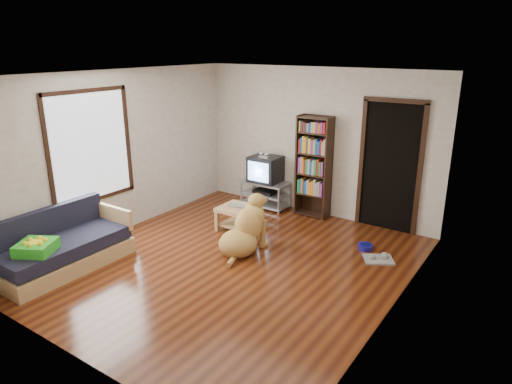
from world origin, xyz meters
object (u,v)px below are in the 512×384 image
Objects in this scene: coffee_table at (237,214)px; bookshelf at (314,161)px; green_cushion at (36,247)px; dog_bowl at (365,247)px; tv_stand at (265,193)px; sofa at (64,249)px; crt_tv at (266,169)px; dog at (246,231)px; grey_rag at (378,259)px; laptop at (236,207)px.

bookshelf is at bearing 60.86° from coffee_table.
green_cushion is 3.06m from coffee_table.
dog_bowl is 2.14m from coffee_table.
dog_bowl is 0.24× the size of tv_stand.
sofa reaches higher than tv_stand.
tv_stand is at bearing 74.98° from sofa.
sofa reaches higher than green_cushion.
dog_bowl is 4.36m from sofa.
crt_tv is 0.99m from bookshelf.
sofa reaches higher than coffee_table.
dog is at bearing 24.32° from green_cushion.
green_cushion is at bearing -101.73° from crt_tv.
dog is at bearing -65.79° from crt_tv.
tv_stand is at bearing -90.00° from crt_tv.
dog_bowl is 1.86m from bookshelf.
grey_rag is at bearing -21.14° from tv_stand.
coffee_table is at bearing 78.61° from laptop.
coffee_table reaches higher than dog_bowl.
green_cushion is 1.08× the size of grey_rag.
bookshelf is (-1.64, 1.10, 0.99)m from grey_rag.
sofa is at bearing -138.63° from dog_bowl.
crt_tv is at bearing 88.55° from laptop.
grey_rag is 2.21m from bookshelf.
tv_stand reaches higher than laptop.
coffee_table is (1.07, 2.86, -0.21)m from green_cushion.
laptop is at bearing -174.22° from grey_rag.
green_cushion is 4.59m from dog_bowl.
tv_stand is 0.47m from crt_tv.
green_cushion reaches higher than laptop.
grey_rag is at bearing -33.71° from bookshelf.
laptop is 0.75× the size of grey_rag.
laptop is 1.33m from crt_tv.
coffee_table is at bearing 63.69° from sofa.
dog is (1.67, 2.26, -0.17)m from green_cushion.
bookshelf is (0.73, 1.34, 0.59)m from laptop.
crt_tv is at bearing 161.33° from dog_bowl.
green_cushion is 0.51m from sofa.
laptop is (1.07, 2.83, -0.08)m from green_cushion.
dog is (-1.77, -0.80, 0.31)m from grey_rag.
tv_stand is 1.99m from dog.
sofa is (-1.20, -2.39, -0.15)m from laptop.
coffee_table is at bearing -119.14° from bookshelf.
bookshelf is at bearing 86.16° from dog.
green_cushion is at bearing -110.55° from coffee_table.
sofa is 2.56m from dog.
coffee_table is at bearing 135.30° from dog.
grey_rag is at bearing 5.06° from coffee_table.
grey_rag is at bearing 24.43° from dog.
laptop is 2.67m from sofa.
grey_rag is 0.37× the size of dog.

